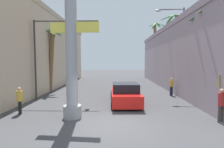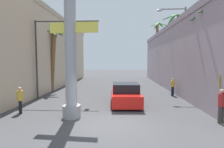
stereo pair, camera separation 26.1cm
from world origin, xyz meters
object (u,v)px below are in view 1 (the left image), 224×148
palm_tree_mid_left (51,54)px  pedestrian_by_sign (221,103)px  car_lead (125,94)px  crossing_sign (220,89)px  palm_tree_near_right (210,49)px  palm_tree_mid_right (174,42)px  palm_tree_far_right (156,48)px  pedestrian_mid_right (171,85)px  neon_sign_pole (71,31)px  street_lamp (179,43)px  traffic_light_mast (53,44)px  pedestrian_curb_left (20,99)px

palm_tree_mid_left → pedestrian_by_sign: (12.20, -9.08, -2.91)m
car_lead → crossing_sign: bearing=-33.7°
car_lead → palm_tree_near_right: bearing=-5.7°
crossing_sign → pedestrian_by_sign: 0.88m
palm_tree_mid_right → palm_tree_far_right: palm_tree_far_right is taller
palm_tree_mid_right → pedestrian_by_sign: bearing=-95.4°
palm_tree_mid_left → crossing_sign: bearing=-34.2°
pedestrian_mid_right → car_lead: bearing=-145.0°
neon_sign_pole → street_lamp: bearing=39.4°
neon_sign_pole → traffic_light_mast: bearing=119.9°
crossing_sign → pedestrian_curb_left: bearing=177.1°
traffic_light_mast → pedestrian_curb_left: size_ratio=4.03×
palm_tree_mid_left → pedestrian_by_sign: size_ratio=3.70×
street_lamp → palm_tree_mid_right: palm_tree_mid_right is taller
palm_tree_far_right → pedestrian_mid_right: (-1.07, -11.48, -4.24)m
street_lamp → palm_tree_mid_right: size_ratio=0.95×
pedestrian_mid_right → pedestrian_by_sign: size_ratio=0.92×
crossing_sign → pedestrian_by_sign: (-0.26, -0.60, -0.60)m
pedestrian_mid_right → palm_tree_far_right: bearing=84.7°
neon_sign_pole → pedestrian_mid_right: bearing=40.9°
palm_tree_far_right → neon_sign_pole: bearing=-115.5°
palm_tree_near_right → pedestrian_by_sign: (-1.06, -3.37, -2.98)m
palm_tree_far_right → pedestrian_mid_right: bearing=-95.3°
crossing_sign → palm_tree_mid_right: size_ratio=0.29×
palm_tree_mid_left → pedestrian_curb_left: bearing=-82.8°
car_lead → palm_tree_mid_left: size_ratio=0.73×
palm_tree_mid_left → palm_tree_far_right: bearing=36.2°
pedestrian_curb_left → pedestrian_mid_right: bearing=28.4°
traffic_light_mast → pedestrian_mid_right: (10.19, 1.80, -3.59)m
neon_sign_pole → palm_tree_near_right: (8.92, 2.81, -0.79)m
palm_tree_far_right → traffic_light_mast: bearing=-130.3°
palm_tree_far_right → pedestrian_curb_left: palm_tree_far_right is taller
street_lamp → pedestrian_by_sign: (-0.28, -7.24, -3.75)m
pedestrian_mid_right → pedestrian_curb_left: pedestrian_mid_right is taller
crossing_sign → pedestrian_mid_right: (-0.62, 6.44, -0.68)m
palm_tree_near_right → pedestrian_mid_right: 4.99m
street_lamp → palm_tree_far_right: 11.29m
pedestrian_mid_right → palm_tree_near_right: bearing=-68.9°
traffic_light_mast → palm_tree_mid_left: palm_tree_mid_left is taller
palm_tree_mid_left → traffic_light_mast: bearing=-66.7°
crossing_sign → pedestrian_mid_right: size_ratio=1.53×
crossing_sign → palm_tree_near_right: palm_tree_near_right is taller
palm_tree_far_right → crossing_sign: bearing=-91.4°
palm_tree_far_right → palm_tree_near_right: (0.35, -15.15, -1.18)m
street_lamp → car_lead: 7.27m
pedestrian_curb_left → traffic_light_mast: bearing=80.9°
street_lamp → palm_tree_far_right: size_ratio=0.88×
palm_tree_mid_right → pedestrian_by_sign: 11.77m
pedestrian_mid_right → traffic_light_mast: bearing=-170.0°
neon_sign_pole → palm_tree_mid_right: bearing=49.3°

